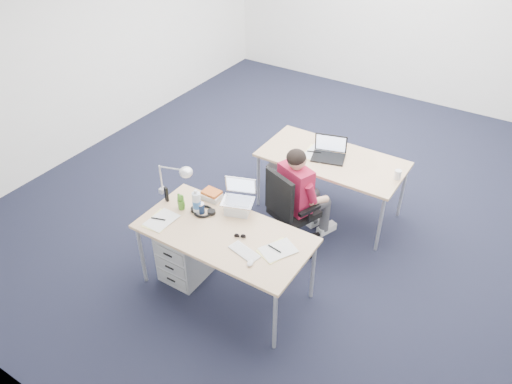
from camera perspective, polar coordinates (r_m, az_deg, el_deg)
floor at (r=6.25m, az=4.05°, el=-0.21°), size 7.00×7.00×0.00m
room at (r=5.42m, az=4.83°, el=14.58°), size 6.02×7.02×2.80m
desk_near at (r=4.57m, az=-3.61°, el=-5.03°), size 1.60×0.80×0.73m
desk_far at (r=5.64m, az=8.67°, el=3.45°), size 1.60×0.80×0.73m
office_chair at (r=5.34m, az=4.04°, el=-3.75°), size 0.80×0.80×0.98m
seated_person at (r=5.24m, az=5.51°, el=-0.36°), size 0.53×0.71×1.18m
drawer_pedestal_near at (r=5.05m, az=-7.91°, el=-6.87°), size 0.40×0.50×0.55m
drawer_pedestal_far at (r=6.01m, az=3.96°, el=1.36°), size 0.40×0.50×0.55m
silver_laptop at (r=4.68m, az=-2.10°, el=-0.69°), size 0.36×0.32×0.32m
wireless_keyboard at (r=4.33m, az=-1.34°, el=-6.84°), size 0.31×0.18×0.01m
computer_mouse at (r=4.22m, az=-0.66°, el=-8.12°), size 0.07×0.09×0.03m
headphones at (r=4.77m, az=-6.07°, el=-2.15°), size 0.29×0.26×0.04m
can_koozie at (r=4.75m, az=-6.31°, el=-1.85°), size 0.07×0.07×0.11m
water_bottle at (r=4.71m, az=-6.81°, el=-1.09°), size 0.09×0.09×0.26m
bear_figurine at (r=4.81m, az=-8.57°, el=-1.07°), size 0.10×0.08×0.17m
book_stack at (r=4.93m, az=-5.07°, el=-0.35°), size 0.22×0.19×0.08m
cordless_phone at (r=4.94m, az=-10.20°, el=-0.24°), size 0.05×0.04×0.16m
papers_left at (r=4.74m, az=-10.91°, el=-3.21°), size 0.21×0.30×0.01m
papers_right at (r=4.35m, az=2.37°, el=-6.69°), size 0.32×0.36×0.01m
sunglasses at (r=4.47m, az=-1.84°, el=-5.06°), size 0.12×0.09×0.03m
desk_lamp at (r=4.91m, az=-9.74°, el=1.54°), size 0.40×0.25×0.43m
dark_laptop at (r=5.54m, az=8.35°, el=4.95°), size 0.44×0.43×0.26m
far_cup at (r=5.39m, az=15.89°, el=1.93°), size 0.08×0.08×0.10m
far_papers at (r=5.67m, az=6.85°, el=4.41°), size 0.25×0.35×0.01m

